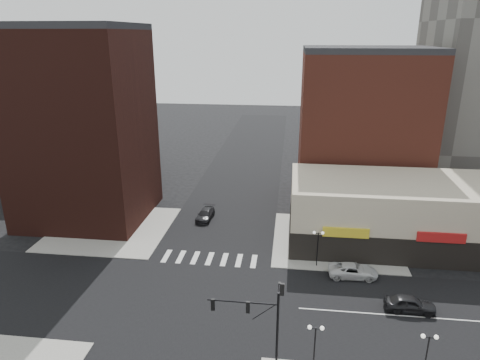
{
  "coord_description": "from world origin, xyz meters",
  "views": [
    {
      "loc": [
        8.64,
        -34.56,
        24.53
      ],
      "look_at": [
        3.86,
        4.54,
        11.0
      ],
      "focal_mm": 32.0,
      "sensor_mm": 36.0,
      "label": 1
    }
  ],
  "objects_px": {
    "street_lamp_se_a": "(315,337)",
    "street_lamp_se_b": "(428,346)",
    "traffic_signal": "(265,313)",
    "white_suv": "(353,271)",
    "dark_sedan_east": "(410,304)",
    "street_lamp_ne": "(318,240)",
    "dark_sedan_north": "(205,214)"
  },
  "relations": [
    {
      "from": "street_lamp_se_a",
      "to": "street_lamp_se_b",
      "type": "relative_size",
      "value": 1.0
    },
    {
      "from": "traffic_signal",
      "to": "white_suv",
      "type": "distance_m",
      "value": 17.04
    },
    {
      "from": "street_lamp_se_b",
      "to": "dark_sedan_east",
      "type": "bearing_deg",
      "value": 82.17
    },
    {
      "from": "dark_sedan_east",
      "to": "white_suv",
      "type": "bearing_deg",
      "value": 41.97
    },
    {
      "from": "street_lamp_ne",
      "to": "white_suv",
      "type": "relative_size",
      "value": 0.8
    },
    {
      "from": "street_lamp_ne",
      "to": "street_lamp_se_a",
      "type": "bearing_deg",
      "value": -93.58
    },
    {
      "from": "traffic_signal",
      "to": "street_lamp_ne",
      "type": "bearing_deg",
      "value": 73.25
    },
    {
      "from": "street_lamp_se_a",
      "to": "white_suv",
      "type": "relative_size",
      "value": 0.8
    },
    {
      "from": "street_lamp_se_a",
      "to": "dark_sedan_east",
      "type": "bearing_deg",
      "value": 43.85
    },
    {
      "from": "street_lamp_ne",
      "to": "white_suv",
      "type": "xyz_separation_m",
      "value": [
        3.74,
        -1.68,
        -2.57
      ]
    },
    {
      "from": "traffic_signal",
      "to": "white_suv",
      "type": "xyz_separation_m",
      "value": [
        8.5,
        14.15,
        -4.24
      ]
    },
    {
      "from": "dark_sedan_east",
      "to": "dark_sedan_north",
      "type": "bearing_deg",
      "value": 54.2
    },
    {
      "from": "street_lamp_se_b",
      "to": "dark_sedan_east",
      "type": "relative_size",
      "value": 0.9
    },
    {
      "from": "traffic_signal",
      "to": "dark_sedan_north",
      "type": "bearing_deg",
      "value": 110.41
    },
    {
      "from": "traffic_signal",
      "to": "street_lamp_se_a",
      "type": "xyz_separation_m",
      "value": [
        3.76,
        -0.17,
        -1.67
      ]
    },
    {
      "from": "street_lamp_se_b",
      "to": "street_lamp_ne",
      "type": "bearing_deg",
      "value": 113.63
    },
    {
      "from": "traffic_signal",
      "to": "dark_sedan_north",
      "type": "height_order",
      "value": "traffic_signal"
    },
    {
      "from": "street_lamp_se_b",
      "to": "white_suv",
      "type": "xyz_separation_m",
      "value": [
        -3.26,
        14.32,
        -2.57
      ]
    },
    {
      "from": "street_lamp_ne",
      "to": "dark_sedan_east",
      "type": "bearing_deg",
      "value": -41.01
    },
    {
      "from": "street_lamp_se_a",
      "to": "dark_sedan_north",
      "type": "xyz_separation_m",
      "value": [
        -13.79,
        27.11,
        -2.6
      ]
    },
    {
      "from": "dark_sedan_north",
      "to": "traffic_signal",
      "type": "bearing_deg",
      "value": -65.64
    },
    {
      "from": "street_lamp_se_a",
      "to": "dark_sedan_east",
      "type": "distance_m",
      "value": 13.02
    },
    {
      "from": "street_lamp_se_b",
      "to": "dark_sedan_east",
      "type": "distance_m",
      "value": 9.28
    },
    {
      "from": "traffic_signal",
      "to": "dark_sedan_east",
      "type": "distance_m",
      "value": 16.17
    },
    {
      "from": "street_lamp_se_a",
      "to": "street_lamp_se_b",
      "type": "bearing_deg",
      "value": 0.0
    },
    {
      "from": "traffic_signal",
      "to": "street_lamp_se_a",
      "type": "height_order",
      "value": "traffic_signal"
    },
    {
      "from": "street_lamp_se_b",
      "to": "dark_sedan_north",
      "type": "bearing_deg",
      "value": 128.79
    },
    {
      "from": "street_lamp_se_a",
      "to": "street_lamp_ne",
      "type": "relative_size",
      "value": 1.0
    },
    {
      "from": "dark_sedan_north",
      "to": "street_lamp_ne",
      "type": "bearing_deg",
      "value": -32.96
    },
    {
      "from": "traffic_signal",
      "to": "street_lamp_se_a",
      "type": "distance_m",
      "value": 4.12
    },
    {
      "from": "dark_sedan_east",
      "to": "dark_sedan_north",
      "type": "distance_m",
      "value": 29.37
    },
    {
      "from": "white_suv",
      "to": "dark_sedan_east",
      "type": "relative_size",
      "value": 1.13
    }
  ]
}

